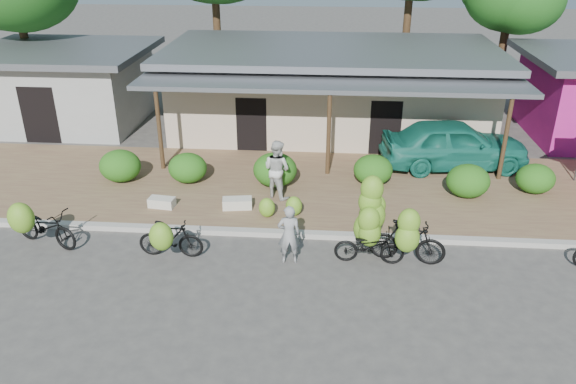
# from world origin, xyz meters

# --- Properties ---
(ground) EXTENTS (100.00, 100.00, 0.00)m
(ground) POSITION_xyz_m (0.00, 0.00, 0.00)
(ground) COLOR #454340
(ground) RESTS_ON ground
(sidewalk) EXTENTS (60.00, 6.00, 0.12)m
(sidewalk) POSITION_xyz_m (0.00, 5.00, 0.06)
(sidewalk) COLOR olive
(sidewalk) RESTS_ON ground
(curb) EXTENTS (60.00, 0.25, 0.15)m
(curb) POSITION_xyz_m (0.00, 2.00, 0.07)
(curb) COLOR #A8A399
(curb) RESTS_ON ground
(shop_main) EXTENTS (13.00, 8.50, 3.35)m
(shop_main) POSITION_xyz_m (0.00, 10.93, 1.72)
(shop_main) COLOR #BCA68E
(shop_main) RESTS_ON ground
(shop_grey) EXTENTS (7.00, 6.00, 3.15)m
(shop_grey) POSITION_xyz_m (-11.00, 10.99, 1.62)
(shop_grey) COLOR #9FA09A
(shop_grey) RESTS_ON ground
(hedge_0) EXTENTS (1.33, 1.20, 1.04)m
(hedge_0) POSITION_xyz_m (-6.65, 4.98, 0.64)
(hedge_0) COLOR #165814
(hedge_0) RESTS_ON sidewalk
(hedge_1) EXTENTS (1.23, 1.11, 0.96)m
(hedge_1) POSITION_xyz_m (-4.47, 5.07, 0.60)
(hedge_1) COLOR #165814
(hedge_1) RESTS_ON sidewalk
(hedge_2) EXTENTS (1.38, 1.24, 1.08)m
(hedge_2) POSITION_xyz_m (-1.65, 5.00, 0.66)
(hedge_2) COLOR #165814
(hedge_2) RESTS_ON sidewalk
(hedge_3) EXTENTS (1.24, 1.12, 0.97)m
(hedge_3) POSITION_xyz_m (1.45, 5.37, 0.60)
(hedge_3) COLOR #165814
(hedge_3) RESTS_ON sidewalk
(hedge_4) EXTENTS (1.30, 1.17, 1.02)m
(hedge_4) POSITION_xyz_m (4.26, 4.68, 0.63)
(hedge_4) COLOR #165814
(hedge_4) RESTS_ON sidewalk
(hedge_5) EXTENTS (1.17, 1.05, 0.91)m
(hedge_5) POSITION_xyz_m (6.40, 5.13, 0.58)
(hedge_5) COLOR #165814
(hedge_5) RESTS_ON sidewalk
(bike_far_left) EXTENTS (2.10, 1.55, 1.51)m
(bike_far_left) POSITION_xyz_m (-7.30, 0.98, 0.62)
(bike_far_left) COLOR black
(bike_far_left) RESTS_ON ground
(bike_left) EXTENTS (1.66, 1.14, 1.31)m
(bike_left) POSITION_xyz_m (-3.87, 0.63, 0.59)
(bike_left) COLOR black
(bike_left) RESTS_ON ground
(bike_center) EXTENTS (1.74, 1.18, 2.12)m
(bike_center) POSITION_xyz_m (1.10, 1.15, 0.81)
(bike_center) COLOR black
(bike_center) RESTS_ON ground
(bike_right) EXTENTS (1.94, 1.32, 1.77)m
(bike_right) POSITION_xyz_m (2.01, 0.83, 0.72)
(bike_right) COLOR black
(bike_right) RESTS_ON ground
(loose_banana_a) EXTENTS (0.46, 0.39, 0.58)m
(loose_banana_a) POSITION_xyz_m (-1.67, 2.86, 0.41)
(loose_banana_a) COLOR #79AF2B
(loose_banana_a) RESTS_ON sidewalk
(loose_banana_b) EXTENTS (0.47, 0.40, 0.58)m
(loose_banana_b) POSITION_xyz_m (-0.91, 3.01, 0.41)
(loose_banana_b) COLOR #79AF2B
(loose_banana_b) RESTS_ON sidewalk
(loose_banana_c) EXTENTS (0.55, 0.47, 0.69)m
(loose_banana_c) POSITION_xyz_m (1.41, 3.10, 0.47)
(loose_banana_c) COLOR #79AF2B
(loose_banana_c) RESTS_ON sidewalk
(sack_near) EXTENTS (0.90, 0.52, 0.30)m
(sack_near) POSITION_xyz_m (-2.60, 3.34, 0.27)
(sack_near) COLOR beige
(sack_near) RESTS_ON sidewalk
(sack_far) EXTENTS (0.79, 0.47, 0.28)m
(sack_far) POSITION_xyz_m (-4.82, 3.24, 0.26)
(sack_far) COLOR beige
(sack_far) RESTS_ON sidewalk
(vendor) EXTENTS (0.61, 0.44, 1.56)m
(vendor) POSITION_xyz_m (-0.88, 0.74, 0.78)
(vendor) COLOR gray
(vendor) RESTS_ON ground
(bystander) EXTENTS (1.11, 1.06, 1.81)m
(bystander) POSITION_xyz_m (-1.51, 4.20, 1.02)
(bystander) COLOR silver
(bystander) RESTS_ON sidewalk
(teal_van) EXTENTS (5.06, 2.52, 1.66)m
(teal_van) POSITION_xyz_m (4.24, 7.00, 0.95)
(teal_van) COLOR #186E5C
(teal_van) RESTS_ON sidewalk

